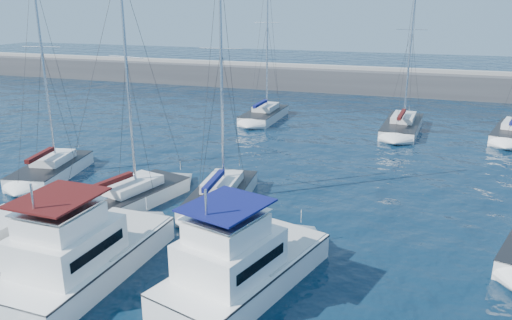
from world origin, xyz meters
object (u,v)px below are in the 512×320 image
(motor_yacht_port_outer, at_px, (12,251))
(sailboat_mid_b, at_px, (127,198))
(sailboat_back_b, at_px, (402,126))
(sailboat_mid_a, at_px, (52,169))
(sailboat_back_a, at_px, (264,115))
(motor_yacht_port_inner, at_px, (80,256))
(sailboat_mid_c, at_px, (221,195))
(motor_yacht_stbd_inner, at_px, (240,266))

(motor_yacht_port_outer, bearing_deg, sailboat_mid_b, 82.67)
(motor_yacht_port_outer, height_order, sailboat_back_b, sailboat_back_b)
(sailboat_mid_a, xyz_separation_m, sailboat_back_b, (23.05, 21.43, -0.02))
(sailboat_back_b, bearing_deg, sailboat_back_a, -178.25)
(motor_yacht_port_inner, xyz_separation_m, sailboat_mid_b, (-2.65, 7.91, -0.62))
(motor_yacht_port_inner, bearing_deg, sailboat_mid_c, 77.83)
(sailboat_back_a, relative_size, sailboat_back_b, 1.05)
(sailboat_mid_a, height_order, sailboat_mid_b, sailboat_mid_a)
(sailboat_mid_c, bearing_deg, sailboat_mid_b, -162.54)
(motor_yacht_port_inner, height_order, sailboat_mid_c, sailboat_mid_c)
(motor_yacht_port_outer, relative_size, motor_yacht_port_inner, 0.70)
(motor_yacht_stbd_inner, height_order, sailboat_mid_c, sailboat_mid_c)
(motor_yacht_port_inner, distance_m, motor_yacht_stbd_inner, 7.20)
(sailboat_mid_c, bearing_deg, motor_yacht_port_outer, -125.73)
(motor_yacht_stbd_inner, relative_size, sailboat_back_b, 0.62)
(motor_yacht_port_outer, relative_size, sailboat_mid_a, 0.45)
(motor_yacht_port_inner, height_order, sailboat_mid_a, sailboat_mid_a)
(sailboat_back_a, bearing_deg, motor_yacht_port_outer, -91.28)
(motor_yacht_port_inner, height_order, sailboat_back_a, sailboat_back_a)
(motor_yacht_port_inner, bearing_deg, motor_yacht_stbd_inner, 13.23)
(motor_yacht_port_inner, xyz_separation_m, sailboat_mid_a, (-10.73, 10.96, -0.60))
(sailboat_mid_b, bearing_deg, sailboat_mid_a, 173.66)
(sailboat_mid_b, relative_size, sailboat_mid_c, 0.95)
(motor_yacht_stbd_inner, bearing_deg, sailboat_mid_a, 168.09)
(motor_yacht_port_outer, height_order, sailboat_back_a, sailboat_back_a)
(sailboat_back_b, bearing_deg, motor_yacht_stbd_inner, -95.54)
(sailboat_back_a, xyz_separation_m, sailboat_back_b, (14.08, -0.57, -0.02))
(motor_yacht_stbd_inner, distance_m, sailboat_mid_a, 20.22)
(sailboat_mid_a, distance_m, sailboat_back_a, 23.76)
(sailboat_mid_a, bearing_deg, motor_yacht_port_inner, -56.42)
(motor_yacht_port_inner, bearing_deg, sailboat_back_b, 71.32)
(motor_yacht_port_inner, xyz_separation_m, motor_yacht_stbd_inner, (7.06, 1.38, 0.00))
(sailboat_mid_c, bearing_deg, sailboat_back_a, 95.31)
(motor_yacht_stbd_inner, distance_m, sailboat_back_b, 31.46)
(motor_yacht_port_outer, xyz_separation_m, motor_yacht_port_inner, (3.50, 0.29, 0.19))
(motor_yacht_port_outer, bearing_deg, sailboat_back_b, 62.78)
(sailboat_mid_b, distance_m, sailboat_back_b, 28.69)
(motor_yacht_port_inner, bearing_deg, sailboat_mid_b, 110.63)
(sailboat_mid_a, bearing_deg, sailboat_mid_b, -31.48)
(sailboat_mid_a, relative_size, sailboat_back_a, 0.91)
(motor_yacht_stbd_inner, distance_m, sailboat_mid_b, 11.72)
(sailboat_back_a, bearing_deg, sailboat_mid_b, -90.31)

